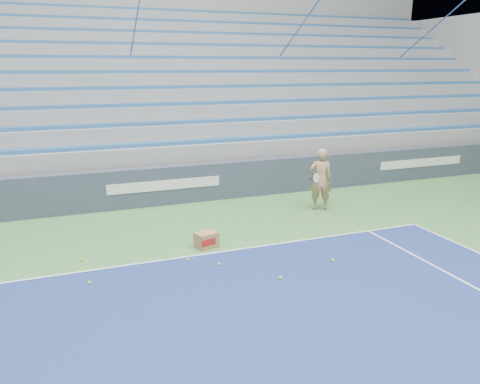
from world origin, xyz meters
The scene contains 10 objects.
sponsor_barrier centered at (0.00, 15.88, 0.55)m, with size 30.00×0.32×1.10m.
bleachers centered at (0.00, 21.60, 2.36)m, with size 31.00×9.15×7.30m.
tennis_player centered at (3.92, 13.89, 0.85)m, with size 0.97×0.92×1.71m.
ball_box centered at (0.18, 12.28, 0.17)m, with size 0.54×0.47×0.34m.
tennis_ball_0 centered at (1.00, 10.24, 0.03)m, with size 0.07×0.07×0.07m, color #C7E32E.
tennis_ball_1 centered at (-2.33, 11.28, 0.03)m, with size 0.07×0.07×0.07m, color #C7E32E.
tennis_ball_2 centered at (-2.43, 12.46, 0.03)m, with size 0.07×0.07×0.07m, color #C7E32E.
tennis_ball_3 centered at (0.13, 11.24, 0.03)m, with size 0.07×0.07×0.07m, color #C7E32E.
tennis_ball_4 centered at (-0.39, 11.67, 0.03)m, with size 0.07×0.07×0.07m, color #C7E32E.
tennis_ball_5 centered at (2.35, 10.61, 0.03)m, with size 0.07×0.07×0.07m, color #C7E32E.
Camera 1 is at (-2.50, 3.05, 3.84)m, focal length 35.00 mm.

